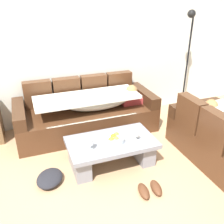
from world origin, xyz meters
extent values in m
plane|color=tan|center=(0.00, 0.00, 0.00)|extent=(14.00, 14.00, 0.00)
cube|color=silver|center=(0.00, 2.15, 1.35)|extent=(9.00, 0.10, 2.70)
cube|color=#4C2C19|center=(-0.15, 1.60, 0.21)|extent=(2.33, 0.92, 0.42)
cube|color=#4C2C19|center=(-0.89, 1.98, 0.65)|extent=(0.46, 0.16, 0.46)
cube|color=#4C2C19|center=(-0.40, 1.98, 0.65)|extent=(0.46, 0.16, 0.46)
cube|color=#4C2C19|center=(0.09, 1.98, 0.65)|extent=(0.46, 0.16, 0.46)
cube|color=#4C2C19|center=(0.59, 1.98, 0.65)|extent=(0.46, 0.16, 0.46)
cube|color=#3D2314|center=(-1.23, 1.60, 0.52)|extent=(0.18, 0.92, 0.20)
cube|color=#3D2314|center=(0.92, 1.60, 0.52)|extent=(0.18, 0.92, 0.20)
cube|color=#B23838|center=(0.65, 1.59, 0.47)|extent=(0.36, 0.28, 0.11)
sphere|color=#936B4C|center=(0.65, 1.55, 0.64)|extent=(0.21, 0.21, 0.21)
sphere|color=#9E7042|center=(0.65, 1.55, 0.67)|extent=(0.20, 0.20, 0.20)
ellipsoid|color=silver|center=(0.03, 1.55, 0.56)|extent=(1.10, 0.44, 0.28)
cube|color=silver|center=(-0.15, 1.53, 0.66)|extent=(1.70, 0.60, 0.05)
cube|color=silver|center=(-0.15, 1.16, 0.23)|extent=(1.44, 0.04, 0.38)
cube|color=#4C2C19|center=(1.08, -0.05, 0.65)|extent=(0.16, 0.48, 0.46)
cube|color=#4C2C19|center=(1.08, 0.47, 0.65)|extent=(0.16, 0.48, 0.46)
cube|color=#3D2314|center=(1.46, 0.81, 0.52)|extent=(0.92, 0.18, 0.20)
cube|color=#2D6660|center=(1.47, 0.54, 0.47)|extent=(0.28, 0.36, 0.11)
sphere|color=tan|center=(1.51, 0.54, 0.64)|extent=(0.21, 0.21, 0.21)
sphere|color=#9E7042|center=(1.51, 0.54, 0.67)|extent=(0.20, 0.20, 0.20)
cube|color=gray|center=(-0.08, 0.57, 0.35)|extent=(1.20, 0.68, 0.06)
cube|color=gray|center=(-0.54, 0.57, 0.16)|extent=(0.20, 0.54, 0.32)
cube|color=gray|center=(0.38, 0.57, 0.16)|extent=(0.20, 0.54, 0.32)
cylinder|color=silver|center=(-0.04, 0.55, 0.42)|extent=(0.28, 0.28, 0.07)
sphere|color=gold|center=(-0.04, 0.50, 0.44)|extent=(0.08, 0.08, 0.08)
sphere|color=orange|center=(-0.06, 0.57, 0.44)|extent=(0.08, 0.08, 0.08)
sphere|color=gold|center=(-0.12, 0.50, 0.44)|extent=(0.08, 0.08, 0.08)
sphere|color=#6CA633|center=(0.00, 0.60, 0.44)|extent=(0.08, 0.08, 0.08)
cylinder|color=silver|center=(-0.41, 0.46, 0.38)|extent=(0.06, 0.06, 0.01)
cylinder|color=silver|center=(-0.41, 0.46, 0.42)|extent=(0.01, 0.01, 0.07)
cylinder|color=silver|center=(-0.41, 0.46, 0.50)|extent=(0.07, 0.07, 0.08)
cylinder|color=silver|center=(0.24, 0.47, 0.38)|extent=(0.06, 0.06, 0.01)
cylinder|color=silver|center=(0.24, 0.47, 0.42)|extent=(0.01, 0.01, 0.07)
cylinder|color=silver|center=(0.24, 0.47, 0.50)|extent=(0.07, 0.07, 0.08)
cube|color=white|center=(0.22, 0.60, 0.39)|extent=(0.32, 0.26, 0.01)
cylinder|color=black|center=(1.88, 1.74, 0.01)|extent=(0.28, 0.28, 0.02)
cylinder|color=black|center=(1.88, 1.74, 0.92)|extent=(0.03, 0.03, 1.80)
sphere|color=black|center=(1.76, 1.64, 1.88)|extent=(0.14, 0.14, 0.14)
ellipsoid|color=#59331E|center=(0.07, -0.13, 0.04)|extent=(0.16, 0.29, 0.09)
ellipsoid|color=#59331E|center=(0.24, -0.13, 0.04)|extent=(0.17, 0.29, 0.09)
ellipsoid|color=#232328|center=(-0.96, 0.48, 0.06)|extent=(0.46, 0.50, 0.12)
camera|label=1|loc=(-1.09, -2.14, 2.20)|focal=39.99mm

